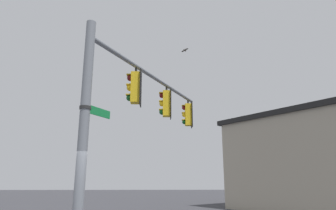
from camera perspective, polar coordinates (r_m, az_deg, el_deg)
signal_pole at (r=7.52m, az=-16.31°, el=-4.91°), size 0.26×0.26×6.02m
mast_arm at (r=11.17m, az=-2.42°, el=5.21°), size 6.79×3.57×0.15m
traffic_light_nearest_pole at (r=9.76m, az=-6.54°, el=3.41°), size 0.54×0.49×1.31m
traffic_light_mid_inner at (r=11.76m, az=-0.39°, el=0.28°), size 0.54×0.49×1.31m
traffic_light_mid_outer at (r=13.88m, az=3.92°, el=-1.92°), size 0.54×0.49×1.31m
street_name_sign at (r=7.82m, az=-14.72°, el=-0.96°), size 1.06×0.62×0.22m
bird_flying at (r=12.86m, az=3.34°, el=10.74°), size 0.23×0.30×0.10m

